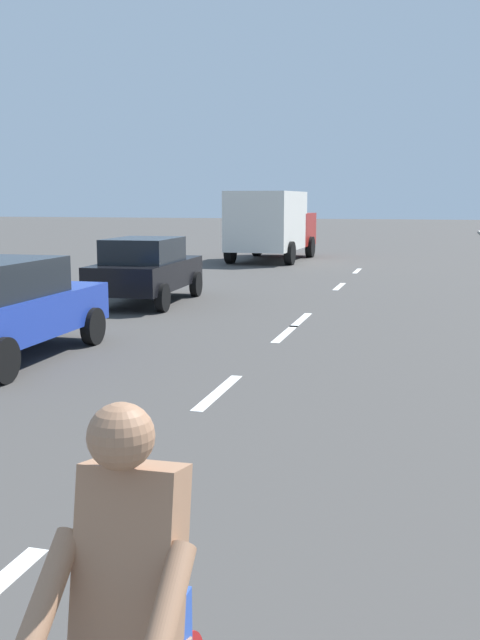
{
  "coord_description": "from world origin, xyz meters",
  "views": [
    {
      "loc": [
        2.64,
        3.07,
        2.45
      ],
      "look_at": [
        0.51,
        10.91,
        1.1
      ],
      "focal_mm": 40.46,
      "sensor_mm": 36.0,
      "label": 1
    }
  ],
  "objects": [
    {
      "name": "ground_plane",
      "position": [
        0.0,
        20.0,
        0.0
      ],
      "size": [
        160.0,
        160.0,
        0.0
      ],
      "primitive_type": "plane",
      "color": "#423F3D"
    },
    {
      "name": "lane_stripe_3",
      "position": [
        0.0,
        11.72,
        0.0
      ],
      "size": [
        0.16,
        1.8,
        0.01
      ],
      "primitive_type": "cube",
      "color": "white",
      "rests_on": "ground"
    },
    {
      "name": "lane_stripe_4",
      "position": [
        0.0,
        15.99,
        0.0
      ],
      "size": [
        0.16,
        1.8,
        0.01
      ],
      "primitive_type": "cube",
      "color": "white",
      "rests_on": "ground"
    },
    {
      "name": "lane_stripe_5",
      "position": [
        0.0,
        17.63,
        0.0
      ],
      "size": [
        0.16,
        1.8,
        0.01
      ],
      "primitive_type": "cube",
      "color": "white",
      "rests_on": "ground"
    },
    {
      "name": "lane_stripe_6",
      "position": [
        0.0,
        23.71,
        0.0
      ],
      "size": [
        0.16,
        1.8,
        0.01
      ],
      "primitive_type": "cube",
      "color": "white",
      "rests_on": "ground"
    },
    {
      "name": "lane_stripe_7",
      "position": [
        0.0,
        28.51,
        0.0
      ],
      "size": [
        0.16,
        1.8,
        0.01
      ],
      "primitive_type": "cube",
      "color": "white",
      "rests_on": "ground"
    },
    {
      "name": "parked_car_blue",
      "position": [
        -3.82,
        12.7,
        0.84
      ],
      "size": [
        1.94,
        4.1,
        1.57
      ],
      "rotation": [
        0.0,
        0.0,
        0.02
      ],
      "color": "#1E389E",
      "rests_on": "ground"
    },
    {
      "name": "parked_car_black",
      "position": [
        -4.07,
        19.15,
        0.84
      ],
      "size": [
        2.02,
        4.07,
        1.57
      ],
      "rotation": [
        0.0,
        0.0,
        0.05
      ],
      "color": "black",
      "rests_on": "ground"
    },
    {
      "name": "delivery_truck",
      "position": [
        -3.9,
        32.1,
        1.5
      ],
      "size": [
        2.82,
        6.31,
        2.8
      ],
      "rotation": [
        0.0,
        0.0,
        -0.03
      ],
      "color": "maroon",
      "rests_on": "ground"
    }
  ]
}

